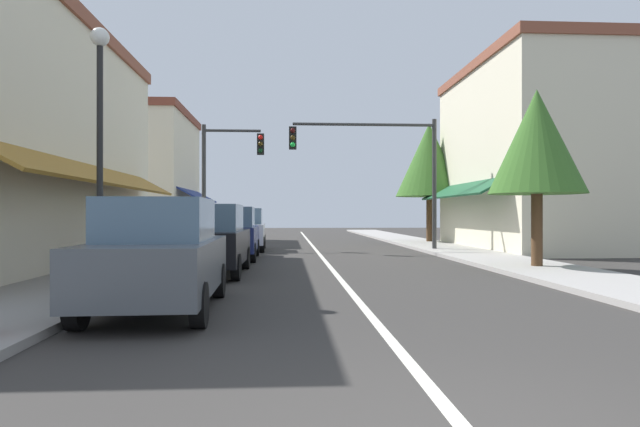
{
  "coord_description": "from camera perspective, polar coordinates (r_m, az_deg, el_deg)",
  "views": [
    {
      "loc": [
        -1.26,
        -3.27,
        1.52
      ],
      "look_at": [
        -0.08,
        15.96,
        1.55
      ],
      "focal_mm": 30.74,
      "sensor_mm": 36.0,
      "label": 1
    }
  ],
  "objects": [
    {
      "name": "parked_car_nearest_left",
      "position": [
        8.95,
        -16.39,
        -4.22
      ],
      "size": [
        1.87,
        4.14,
        1.77
      ],
      "rotation": [
        0.0,
        0.0,
        0.03
      ],
      "color": "#4C5156",
      "rests_on": "ground"
    },
    {
      "name": "tree_right_near",
      "position": [
        16.16,
        21.65,
        6.9
      ],
      "size": [
        2.6,
        2.6,
        4.94
      ],
      "color": "#4C331E",
      "rests_on": "ground"
    },
    {
      "name": "storefront_right_block",
      "position": [
        25.55,
        20.18,
        5.64
      ],
      "size": [
        5.63,
        10.2,
        8.14
      ],
      "color": "beige",
      "rests_on": "ground"
    },
    {
      "name": "sidewalk_left",
      "position": [
        21.74,
        -14.79,
        -3.94
      ],
      "size": [
        2.6,
        56.0,
        0.12
      ],
      "primitive_type": "cube",
      "color": "gray",
      "rests_on": "ground"
    },
    {
      "name": "sidewalk_right",
      "position": [
        22.37,
        14.11,
        -3.83
      ],
      "size": [
        2.6,
        56.0,
        0.12
      ],
      "primitive_type": "cube",
      "color": "#A39E99",
      "rests_on": "ground"
    },
    {
      "name": "traffic_signal_left_corner",
      "position": [
        23.91,
        -9.96,
        4.72
      ],
      "size": [
        2.67,
        0.5,
        5.38
      ],
      "color": "#333333",
      "rests_on": "ground"
    },
    {
      "name": "traffic_signal_mast_arm",
      "position": [
        22.49,
        6.47,
        5.68
      ],
      "size": [
        6.05,
        0.5,
        5.43
      ],
      "color": "#333333",
      "rests_on": "ground"
    },
    {
      "name": "ground_plane",
      "position": [
        21.37,
        -0.13,
        -4.17
      ],
      "size": [
        80.0,
        80.0,
        0.0
      ],
      "primitive_type": "plane",
      "color": "#33302D"
    },
    {
      "name": "parked_car_far_left",
      "position": [
        23.23,
        -7.95,
        -1.67
      ],
      "size": [
        1.85,
        4.14,
        1.77
      ],
      "rotation": [
        0.0,
        0.0,
        0.02
      ],
      "color": "silver",
      "rests_on": "ground"
    },
    {
      "name": "lane_center_stripe",
      "position": [
        21.37,
        -0.13,
        -4.16
      ],
      "size": [
        0.14,
        52.0,
        0.01
      ],
      "primitive_type": "cube",
      "color": "silver",
      "rests_on": "ground"
    },
    {
      "name": "storefront_far_left",
      "position": [
        32.35,
        -17.84,
        3.68
      ],
      "size": [
        6.21,
        8.2,
        7.28
      ],
      "color": "beige",
      "rests_on": "ground"
    },
    {
      "name": "tree_right_far",
      "position": [
        29.15,
        11.3,
        5.48
      ],
      "size": [
        3.47,
        3.47,
        6.28
      ],
      "color": "#4C331E",
      "rests_on": "ground"
    },
    {
      "name": "parked_car_third_left",
      "position": [
        18.72,
        -9.25,
        -2.06
      ],
      "size": [
        1.82,
        4.12,
        1.77
      ],
      "rotation": [
        0.0,
        0.0,
        0.01
      ],
      "color": "navy",
      "rests_on": "ground"
    },
    {
      "name": "parked_car_second_left",
      "position": [
        14.09,
        -11.41,
        -2.71
      ],
      "size": [
        1.81,
        4.11,
        1.77
      ],
      "rotation": [
        0.0,
        0.0,
        -0.01
      ],
      "color": "black",
      "rests_on": "ground"
    },
    {
      "name": "street_lamp_left_near",
      "position": [
        11.57,
        -21.94,
        9.4
      ],
      "size": [
        0.36,
        0.36,
        5.14
      ],
      "color": "black",
      "rests_on": "ground"
    }
  ]
}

